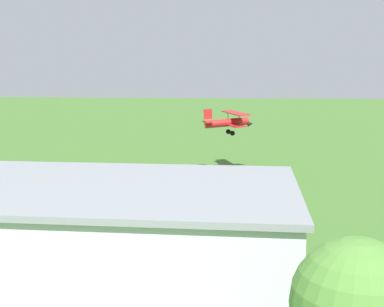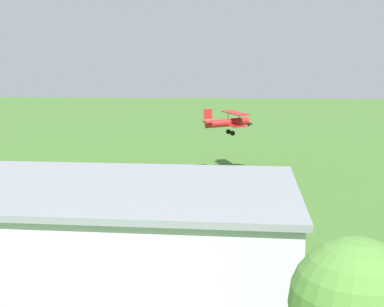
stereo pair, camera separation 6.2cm
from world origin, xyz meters
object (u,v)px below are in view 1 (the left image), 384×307
(car_black, at_px, (266,219))
(car_red, at_px, (17,207))
(hangar, at_px, (68,233))
(person_near_hangar_door, at_px, (95,200))
(biplane, at_px, (229,121))
(person_walking_on_apron, at_px, (209,216))
(tree_behind_hangar_left, at_px, (357,304))

(car_black, relative_size, car_red, 1.07)
(car_black, bearing_deg, hangar, 46.31)
(person_near_hangar_door, bearing_deg, hangar, 101.77)
(biplane, height_order, person_walking_on_apron, biplane)
(tree_behind_hangar_left, bearing_deg, hangar, -39.25)
(person_walking_on_apron, bearing_deg, car_black, 177.20)
(car_red, relative_size, tree_behind_hangar_left, 0.56)
(hangar, distance_m, biplane, 39.82)
(car_black, xyz_separation_m, tree_behind_hangar_left, (-2.55, 25.38, 4.01))
(car_red, bearing_deg, biplane, -127.13)
(hangar, bearing_deg, car_black, -133.69)
(person_walking_on_apron, xyz_separation_m, person_near_hangar_door, (11.50, -4.77, -0.04))
(car_red, distance_m, tree_behind_hangar_left, 37.03)
(hangar, relative_size, tree_behind_hangar_left, 3.86)
(person_walking_on_apron, bearing_deg, person_near_hangar_door, -22.51)
(car_black, distance_m, person_walking_on_apron, 4.77)
(biplane, height_order, car_red, biplane)
(car_red, bearing_deg, person_near_hangar_door, -151.09)
(car_black, bearing_deg, car_red, -3.82)
(person_walking_on_apron, height_order, person_near_hangar_door, person_walking_on_apron)
(car_red, bearing_deg, car_black, 176.18)
(person_near_hangar_door, height_order, tree_behind_hangar_left, tree_behind_hangar_left)
(car_red, relative_size, person_walking_on_apron, 2.31)
(car_red, bearing_deg, hangar, 124.67)
(hangar, distance_m, person_walking_on_apron, 15.57)
(biplane, relative_size, car_black, 1.90)
(biplane, xyz_separation_m, car_black, (-4.27, 25.71, -5.83))
(car_red, distance_m, person_walking_on_apron, 17.87)
(car_black, height_order, person_walking_on_apron, person_walking_on_apron)
(person_walking_on_apron, xyz_separation_m, tree_behind_hangar_left, (-7.31, 25.61, 3.98))
(person_walking_on_apron, bearing_deg, car_red, -4.09)
(person_near_hangar_door, bearing_deg, car_red, 28.91)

